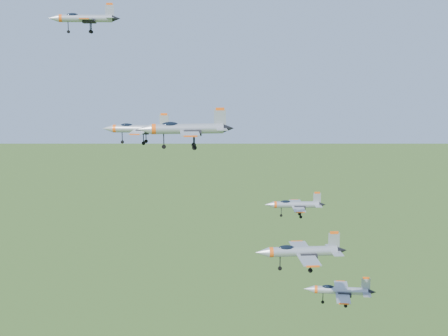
{
  "coord_description": "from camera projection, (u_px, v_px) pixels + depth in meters",
  "views": [
    {
      "loc": [
        10.25,
        -99.95,
        149.24
      ],
      "look_at": [
        5.53,
        -1.92,
        130.47
      ],
      "focal_mm": 50.0,
      "sensor_mm": 36.0,
      "label": 1
    }
  ],
  "objects": [
    {
      "name": "jet_lead",
      "position": [
        84.0,
        18.0,
        113.65
      ],
      "size": [
        13.02,
        10.9,
        3.49
      ],
      "rotation": [
        0.0,
        0.0,
        0.17
      ],
      "color": "#94999F"
    },
    {
      "name": "jet_left_high",
      "position": [
        138.0,
        129.0,
        98.16
      ],
      "size": [
        11.59,
        9.53,
        3.11
      ],
      "rotation": [
        0.0,
        0.0,
        -0.02
      ],
      "color": "#94999F"
    },
    {
      "name": "jet_right_high",
      "position": [
        185.0,
        128.0,
        85.07
      ],
      "size": [
        13.33,
        11.12,
        3.56
      ],
      "rotation": [
        0.0,
        0.0,
        0.14
      ],
      "color": "#94999F"
    },
    {
      "name": "jet_left_low",
      "position": [
        295.0,
        204.0,
        108.64
      ],
      "size": [
        10.68,
        8.81,
        2.86
      ],
      "rotation": [
        0.0,
        0.0,
        0.05
      ],
      "color": "#94999F"
    },
    {
      "name": "jet_right_low",
      "position": [
        300.0,
        251.0,
        90.18
      ],
      "size": [
        13.57,
        11.31,
        3.63
      ],
      "rotation": [
        0.0,
        0.0,
        0.13
      ],
      "color": "#94999F"
    },
    {
      "name": "jet_trail",
      "position": [
        339.0,
        290.0,
        103.73
      ],
      "size": [
        11.99,
        9.93,
        3.2
      ],
      "rotation": [
        0.0,
        0.0,
        -0.08
      ],
      "color": "#94999F"
    }
  ]
}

